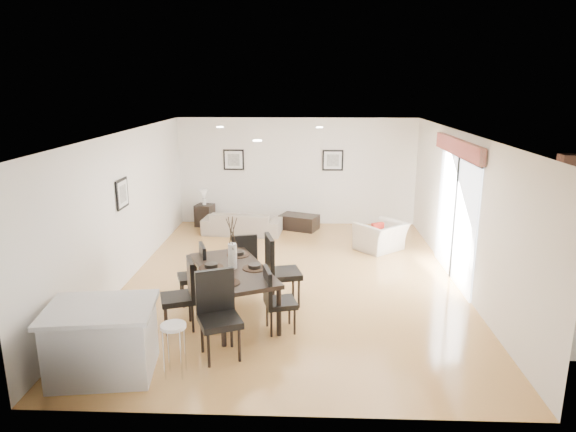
{
  "coord_description": "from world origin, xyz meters",
  "views": [
    {
      "loc": [
        0.28,
        -8.86,
        3.52
      ],
      "look_at": [
        -0.09,
        0.4,
        1.12
      ],
      "focal_mm": 32.0,
      "sensor_mm": 36.0,
      "label": 1
    }
  ],
  "objects_px": {
    "kitchen_island": "(102,340)",
    "bar_stool": "(174,332)",
    "sofa": "(242,223)",
    "side_table": "(205,215)",
    "armchair": "(381,236)",
    "dining_chair_head": "(218,309)",
    "dining_chair_efar": "(278,267)",
    "dining_table": "(233,273)",
    "dining_chair_enear": "(275,296)",
    "dining_chair_wnear": "(184,291)",
    "dining_chair_foot": "(244,257)",
    "dining_chair_wfar": "(197,271)",
    "coffee_table": "(299,222)"
  },
  "relations": [
    {
      "from": "kitchen_island",
      "to": "bar_stool",
      "type": "relative_size",
      "value": 2.06
    },
    {
      "from": "sofa",
      "to": "side_table",
      "type": "xyz_separation_m",
      "value": [
        -1.04,
        0.69,
        0.0
      ]
    },
    {
      "from": "armchair",
      "to": "bar_stool",
      "type": "bearing_deg",
      "value": 17.52
    },
    {
      "from": "dining_chair_head",
      "to": "dining_chair_efar",
      "type": "bearing_deg",
      "value": 43.56
    },
    {
      "from": "dining_table",
      "to": "kitchen_island",
      "type": "height_order",
      "value": "kitchen_island"
    },
    {
      "from": "dining_table",
      "to": "dining_chair_enear",
      "type": "relative_size",
      "value": 2.17
    },
    {
      "from": "side_table",
      "to": "kitchen_island",
      "type": "bearing_deg",
      "value": -89.17
    },
    {
      "from": "dining_chair_efar",
      "to": "kitchen_island",
      "type": "height_order",
      "value": "dining_chair_efar"
    },
    {
      "from": "armchair",
      "to": "dining_chair_wnear",
      "type": "height_order",
      "value": "dining_chair_wnear"
    },
    {
      "from": "sofa",
      "to": "dining_chair_foot",
      "type": "height_order",
      "value": "dining_chair_foot"
    },
    {
      "from": "dining_chair_wfar",
      "to": "kitchen_island",
      "type": "distance_m",
      "value": 2.32
    },
    {
      "from": "dining_chair_efar",
      "to": "coffee_table",
      "type": "relative_size",
      "value": 1.3
    },
    {
      "from": "dining_chair_enear",
      "to": "side_table",
      "type": "bearing_deg",
      "value": 5.86
    },
    {
      "from": "dining_chair_wfar",
      "to": "dining_chair_efar",
      "type": "distance_m",
      "value": 1.34
    },
    {
      "from": "dining_chair_foot",
      "to": "side_table",
      "type": "relative_size",
      "value": 1.79
    },
    {
      "from": "side_table",
      "to": "kitchen_island",
      "type": "xyz_separation_m",
      "value": [
        0.1,
        -6.88,
        0.18
      ]
    },
    {
      "from": "dining_chair_enear",
      "to": "coffee_table",
      "type": "xyz_separation_m",
      "value": [
        0.25,
        5.44,
        -0.36
      ]
    },
    {
      "from": "dining_chair_enear",
      "to": "sofa",
      "type": "bearing_deg",
      "value": -2.35
    },
    {
      "from": "dining_chair_wnear",
      "to": "dining_chair_wfar",
      "type": "relative_size",
      "value": 1.08
    },
    {
      "from": "dining_table",
      "to": "dining_chair_wnear",
      "type": "distance_m",
      "value": 0.81
    },
    {
      "from": "armchair",
      "to": "dining_chair_wfar",
      "type": "relative_size",
      "value": 0.97
    },
    {
      "from": "sofa",
      "to": "coffee_table",
      "type": "distance_m",
      "value": 1.44
    },
    {
      "from": "dining_chair_enear",
      "to": "dining_chair_foot",
      "type": "distance_m",
      "value": 1.79
    },
    {
      "from": "armchair",
      "to": "dining_chair_foot",
      "type": "height_order",
      "value": "dining_chair_foot"
    },
    {
      "from": "dining_chair_foot",
      "to": "coffee_table",
      "type": "relative_size",
      "value": 1.1
    },
    {
      "from": "sofa",
      "to": "armchair",
      "type": "relative_size",
      "value": 1.96
    },
    {
      "from": "dining_chair_efar",
      "to": "kitchen_island",
      "type": "bearing_deg",
      "value": 122.16
    },
    {
      "from": "dining_chair_efar",
      "to": "side_table",
      "type": "xyz_separation_m",
      "value": [
        -2.13,
        4.73,
        -0.38
      ]
    },
    {
      "from": "dining_chair_head",
      "to": "coffee_table",
      "type": "bearing_deg",
      "value": 57.94
    },
    {
      "from": "dining_table",
      "to": "coffee_table",
      "type": "xyz_separation_m",
      "value": [
        0.92,
        4.95,
        -0.52
      ]
    },
    {
      "from": "coffee_table",
      "to": "bar_stool",
      "type": "distance_m",
      "value": 6.82
    },
    {
      "from": "dining_chair_efar",
      "to": "dining_chair_foot",
      "type": "distance_m",
      "value": 0.97
    },
    {
      "from": "armchair",
      "to": "dining_chair_head",
      "type": "distance_m",
      "value": 5.31
    },
    {
      "from": "dining_chair_efar",
      "to": "bar_stool",
      "type": "relative_size",
      "value": 1.71
    },
    {
      "from": "armchair",
      "to": "dining_chair_enear",
      "type": "bearing_deg",
      "value": 21.81
    },
    {
      "from": "dining_table",
      "to": "dining_chair_wfar",
      "type": "relative_size",
      "value": 2.16
    },
    {
      "from": "dining_chair_wfar",
      "to": "dining_chair_head",
      "type": "height_order",
      "value": "dining_chair_head"
    },
    {
      "from": "kitchen_island",
      "to": "side_table",
      "type": "bearing_deg",
      "value": 83.09
    },
    {
      "from": "sofa",
      "to": "coffee_table",
      "type": "bearing_deg",
      "value": -155.64
    },
    {
      "from": "dining_chair_wnear",
      "to": "dining_chair_foot",
      "type": "xyz_separation_m",
      "value": [
        0.69,
        1.61,
        -0.04
      ]
    },
    {
      "from": "dining_chair_efar",
      "to": "coffee_table",
      "type": "distance_m",
      "value": 4.53
    },
    {
      "from": "dining_table",
      "to": "armchair",
      "type": "bearing_deg",
      "value": 26.37
    },
    {
      "from": "sofa",
      "to": "dining_chair_head",
      "type": "relative_size",
      "value": 1.62
    },
    {
      "from": "dining_chair_head",
      "to": "dining_chair_foot",
      "type": "bearing_deg",
      "value": 65.45
    },
    {
      "from": "side_table",
      "to": "bar_stool",
      "type": "xyz_separation_m",
      "value": [
        0.99,
        -6.88,
        0.31
      ]
    },
    {
      "from": "armchair",
      "to": "dining_chair_enear",
      "type": "xyz_separation_m",
      "value": [
        -2.05,
        -3.86,
        0.23
      ]
    },
    {
      "from": "dining_table",
      "to": "dining_chair_head",
      "type": "bearing_deg",
      "value": -116.56
    },
    {
      "from": "dining_chair_efar",
      "to": "bar_stool",
      "type": "height_order",
      "value": "dining_chair_efar"
    },
    {
      "from": "dining_chair_enear",
      "to": "dining_chair_efar",
      "type": "bearing_deg",
      "value": -13.89
    },
    {
      "from": "dining_chair_wnear",
      "to": "dining_chair_wfar",
      "type": "distance_m",
      "value": 0.94
    }
  ]
}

